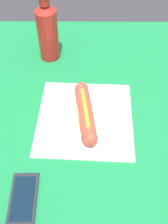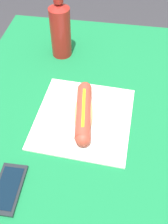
# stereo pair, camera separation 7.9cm
# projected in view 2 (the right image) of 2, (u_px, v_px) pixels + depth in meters

# --- Properties ---
(ground_plane) EXTENTS (6.00, 6.00, 0.00)m
(ground_plane) POSITION_uv_depth(u_px,v_px,m) (82.00, 222.00, 1.34)
(ground_plane) COLOR #2D2D33
(ground_plane) RESTS_ON ground
(dining_table) EXTENTS (1.21, 0.79, 0.75)m
(dining_table) POSITION_uv_depth(u_px,v_px,m) (81.00, 159.00, 0.88)
(dining_table) COLOR brown
(dining_table) RESTS_ON ground
(paper_wrapper) EXTENTS (0.30, 0.29, 0.01)m
(paper_wrapper) POSITION_uv_depth(u_px,v_px,m) (84.00, 118.00, 0.81)
(paper_wrapper) COLOR silver
(paper_wrapper) RESTS_ON dining_table
(hot_dog) EXTENTS (0.24, 0.08, 0.05)m
(hot_dog) POSITION_uv_depth(u_px,v_px,m) (84.00, 112.00, 0.79)
(hot_dog) COLOR #DBB26B
(hot_dog) RESTS_ON paper_wrapper
(cell_phone) EXTENTS (0.13, 0.07, 0.01)m
(cell_phone) POSITION_uv_depth(u_px,v_px,m) (8.00, 188.00, 0.66)
(cell_phone) COLOR black
(cell_phone) RESTS_ON dining_table
(soda_bottle) EXTENTS (0.07, 0.07, 0.24)m
(soda_bottle) POSITION_uv_depth(u_px,v_px,m) (60.00, 29.00, 0.94)
(soda_bottle) COLOR maroon
(soda_bottle) RESTS_ON dining_table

